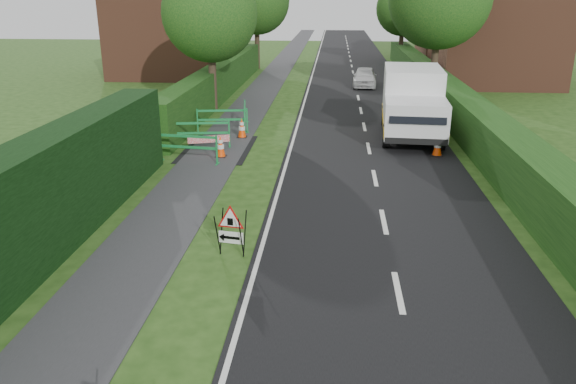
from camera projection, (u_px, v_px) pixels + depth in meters
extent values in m
plane|color=#214112|center=(262.00, 315.00, 9.96)|extent=(120.00, 120.00, 0.00)
cube|color=black|center=(352.00, 68.00, 42.62)|extent=(6.00, 90.00, 0.02)
cube|color=#2D2D30|center=(280.00, 67.00, 43.04)|extent=(2.00, 90.00, 0.02)
cube|color=#14380F|center=(222.00, 96.00, 30.99)|extent=(1.00, 24.00, 1.80)
cube|color=#14380F|center=(455.00, 124.00, 24.48)|extent=(1.20, 50.00, 1.50)
cube|color=brown|center=(170.00, 34.00, 37.96)|extent=(7.00, 7.00, 5.50)
cube|color=brown|center=(495.00, 38.00, 34.48)|extent=(7.00, 7.00, 5.50)
cube|color=brown|center=(464.00, 26.00, 47.54)|extent=(7.00, 7.00, 5.50)
cylinder|color=#2D2116|center=(213.00, 83.00, 26.77)|extent=(0.36, 0.36, 2.62)
sphere|color=#103B13|center=(210.00, 13.00, 25.70)|extent=(4.40, 4.40, 4.40)
cylinder|color=#2D2116|center=(434.00, 71.00, 29.62)|extent=(0.36, 0.36, 2.97)
cylinder|color=#2D2116|center=(257.00, 49.00, 41.76)|extent=(0.36, 0.36, 2.80)
sphere|color=#103B13|center=(256.00, 1.00, 40.60)|extent=(4.80, 4.80, 4.80)
cylinder|color=#2D2116|center=(401.00, 48.00, 44.73)|extent=(0.36, 0.36, 2.45)
sphere|color=#103B13|center=(403.00, 8.00, 43.72)|extent=(4.20, 4.20, 4.20)
cylinder|color=black|center=(217.00, 235.00, 11.98)|extent=(0.08, 0.31, 0.99)
cylinder|color=black|center=(222.00, 231.00, 12.21)|extent=(0.08, 0.31, 0.99)
cylinder|color=black|center=(241.00, 238.00, 11.86)|extent=(0.08, 0.31, 0.99)
cylinder|color=black|center=(245.00, 233.00, 12.08)|extent=(0.08, 0.31, 0.99)
cube|color=white|center=(231.00, 238.00, 12.04)|extent=(0.55, 0.11, 0.27)
cube|color=black|center=(231.00, 238.00, 12.03)|extent=(0.39, 0.08, 0.06)
cone|color=black|center=(221.00, 237.00, 12.08)|extent=(0.15, 0.18, 0.16)
cube|color=black|center=(230.00, 222.00, 11.90)|extent=(0.12, 0.03, 0.16)
cube|color=silver|center=(412.00, 94.00, 22.70)|extent=(2.44, 3.69, 2.13)
cube|color=silver|center=(415.00, 118.00, 20.32)|extent=(2.35, 2.43, 1.30)
cube|color=black|center=(418.00, 116.00, 19.19)|extent=(1.95, 0.38, 0.60)
cube|color=#E2A70B|center=(383.00, 119.00, 22.17)|extent=(0.38, 5.45, 0.26)
cube|color=#E2A70B|center=(441.00, 121.00, 21.86)|extent=(0.38, 5.45, 0.26)
cube|color=black|center=(416.00, 141.00, 19.50)|extent=(2.17, 0.27, 0.22)
cylinder|color=black|center=(386.00, 136.00, 20.63)|extent=(0.32, 0.90, 0.88)
cylinder|color=black|center=(442.00, 137.00, 20.36)|extent=(0.32, 0.90, 0.88)
cylinder|color=black|center=(385.00, 116.00, 23.95)|extent=(0.32, 0.90, 0.88)
cylinder|color=black|center=(433.00, 117.00, 23.67)|extent=(0.32, 0.90, 0.88)
cube|color=black|center=(437.00, 155.00, 19.66)|extent=(0.38, 0.38, 0.04)
cone|color=#FF4508|center=(438.00, 144.00, 19.53)|extent=(0.32, 0.32, 0.75)
cylinder|color=white|center=(438.00, 145.00, 19.54)|extent=(0.25, 0.25, 0.14)
cylinder|color=white|center=(438.00, 140.00, 19.48)|extent=(0.17, 0.17, 0.10)
cube|color=black|center=(430.00, 137.00, 22.18)|extent=(0.38, 0.38, 0.04)
cone|color=#FF4508|center=(431.00, 127.00, 22.05)|extent=(0.32, 0.32, 0.75)
cylinder|color=white|center=(431.00, 128.00, 22.06)|extent=(0.25, 0.25, 0.14)
cylinder|color=white|center=(432.00, 123.00, 22.00)|extent=(0.17, 0.17, 0.10)
cube|color=black|center=(430.00, 123.00, 24.55)|extent=(0.38, 0.38, 0.04)
cone|color=#FF4508|center=(431.00, 114.00, 24.41)|extent=(0.32, 0.32, 0.75)
cylinder|color=white|center=(431.00, 115.00, 24.43)|extent=(0.25, 0.25, 0.14)
cylinder|color=white|center=(431.00, 111.00, 24.36)|extent=(0.17, 0.17, 0.10)
cube|color=black|center=(221.00, 156.00, 19.52)|extent=(0.38, 0.38, 0.04)
cone|color=#FF4508|center=(220.00, 146.00, 19.39)|extent=(0.32, 0.32, 0.75)
cylinder|color=white|center=(220.00, 147.00, 19.40)|extent=(0.25, 0.25, 0.14)
cylinder|color=white|center=(220.00, 141.00, 19.34)|extent=(0.17, 0.17, 0.10)
cube|color=black|center=(242.00, 137.00, 22.13)|extent=(0.38, 0.38, 0.04)
cone|color=#FF4508|center=(242.00, 127.00, 21.99)|extent=(0.32, 0.32, 0.75)
cylinder|color=white|center=(242.00, 128.00, 22.01)|extent=(0.25, 0.25, 0.14)
cylinder|color=white|center=(242.00, 124.00, 21.94)|extent=(0.17, 0.17, 0.10)
cube|color=#17803A|center=(160.00, 147.00, 18.88)|extent=(0.06, 0.06, 1.00)
cube|color=#17803A|center=(217.00, 150.00, 18.49)|extent=(0.06, 0.06, 1.00)
cube|color=#17803A|center=(187.00, 136.00, 18.54)|extent=(1.99, 0.30, 0.08)
cube|color=#17803A|center=(188.00, 147.00, 18.67)|extent=(1.99, 0.30, 0.08)
cube|color=#17803A|center=(161.00, 161.00, 19.04)|extent=(0.10, 0.35, 0.04)
cube|color=#17803A|center=(217.00, 164.00, 18.65)|extent=(0.10, 0.35, 0.04)
cube|color=#17803A|center=(174.00, 135.00, 20.49)|extent=(0.06, 0.06, 1.00)
cube|color=#17803A|center=(229.00, 134.00, 20.61)|extent=(0.06, 0.06, 1.00)
cube|color=#17803A|center=(201.00, 123.00, 20.41)|extent=(1.99, 0.34, 0.08)
cube|color=#17803A|center=(202.00, 133.00, 20.53)|extent=(1.99, 0.34, 0.08)
cube|color=#17803A|center=(175.00, 148.00, 20.65)|extent=(0.11, 0.36, 0.04)
cube|color=#17803A|center=(230.00, 147.00, 20.77)|extent=(0.11, 0.36, 0.04)
cube|color=#17803A|center=(198.00, 121.00, 22.66)|extent=(0.06, 0.06, 1.00)
cube|color=#17803A|center=(247.00, 120.00, 22.78)|extent=(0.06, 0.06, 1.00)
cube|color=#17803A|center=(222.00, 111.00, 22.58)|extent=(1.99, 0.34, 0.08)
cube|color=#17803A|center=(222.00, 120.00, 22.70)|extent=(1.99, 0.34, 0.08)
cube|color=#17803A|center=(198.00, 133.00, 22.82)|extent=(0.11, 0.36, 0.04)
cube|color=#17803A|center=(247.00, 132.00, 22.94)|extent=(0.11, 0.36, 0.04)
cube|color=#17803A|center=(245.00, 121.00, 22.67)|extent=(0.06, 0.06, 1.00)
cube|color=#17803A|center=(245.00, 111.00, 24.55)|extent=(0.06, 0.06, 1.00)
cube|color=#17803A|center=(245.00, 106.00, 23.47)|extent=(0.34, 1.99, 0.08)
cube|color=#17803A|center=(245.00, 115.00, 23.60)|extent=(0.34, 1.99, 0.08)
cube|color=#17803A|center=(245.00, 133.00, 22.84)|extent=(0.36, 0.11, 0.04)
cube|color=#17803A|center=(245.00, 122.00, 24.72)|extent=(0.36, 0.11, 0.04)
cube|color=red|center=(209.00, 151.00, 20.23)|extent=(1.44, 0.51, 0.25)
imported|color=silver|center=(365.00, 77.00, 33.96)|extent=(1.57, 3.48, 1.16)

